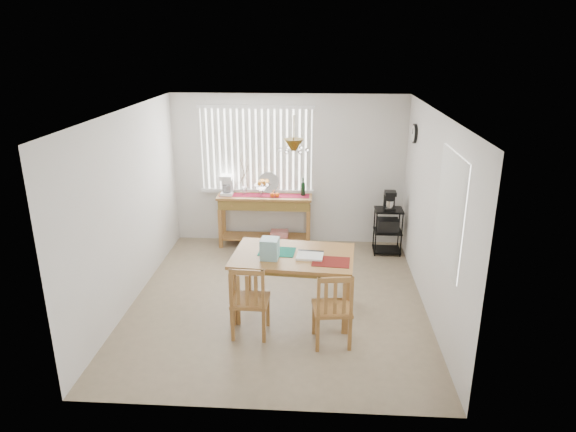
# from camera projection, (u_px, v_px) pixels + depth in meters

# --- Properties ---
(ground) EXTENTS (4.00, 4.50, 0.01)m
(ground) POSITION_uv_depth(u_px,v_px,m) (278.00, 300.00, 7.17)
(ground) COLOR gray
(room_shell) EXTENTS (4.20, 4.70, 2.70)m
(room_shell) POSITION_uv_depth(u_px,v_px,m) (278.00, 183.00, 6.63)
(room_shell) COLOR silver
(room_shell) RESTS_ON ground
(sideboard) EXTENTS (1.62, 0.45, 0.91)m
(sideboard) POSITION_uv_depth(u_px,v_px,m) (265.00, 208.00, 8.85)
(sideboard) COLOR #A36F37
(sideboard) RESTS_ON ground
(sideboard_items) EXTENTS (1.53, 0.38, 0.70)m
(sideboard_items) POSITION_uv_depth(u_px,v_px,m) (249.00, 187.00, 8.77)
(sideboard_items) COLOR maroon
(sideboard_items) RESTS_ON sideboard
(wire_cart) EXTENTS (0.46, 0.37, 0.78)m
(wire_cart) POSITION_uv_depth(u_px,v_px,m) (388.00, 227.00, 8.59)
(wire_cart) COLOR black
(wire_cart) RESTS_ON ground
(cart_items) EXTENTS (0.18, 0.22, 0.32)m
(cart_items) POSITION_uv_depth(u_px,v_px,m) (390.00, 201.00, 8.45)
(cart_items) COLOR black
(cart_items) RESTS_ON wire_cart
(dining_table) EXTENTS (1.62, 1.12, 0.83)m
(dining_table) POSITION_uv_depth(u_px,v_px,m) (293.00, 261.00, 6.62)
(dining_table) COLOR #A36F37
(dining_table) RESTS_ON ground
(table_items) EXTENTS (1.18, 0.65, 0.26)m
(table_items) POSITION_uv_depth(u_px,v_px,m) (280.00, 251.00, 6.46)
(table_items) COLOR #14735C
(table_items) RESTS_ON dining_table
(chair_left) EXTENTS (0.45, 0.45, 0.95)m
(chair_left) POSITION_uv_depth(u_px,v_px,m) (250.00, 301.00, 6.17)
(chair_left) COLOR #A36F37
(chair_left) RESTS_ON ground
(chair_right) EXTENTS (0.49, 0.49, 0.95)m
(chair_right) POSITION_uv_depth(u_px,v_px,m) (332.00, 309.00, 5.98)
(chair_right) COLOR #A36F37
(chair_right) RESTS_ON ground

